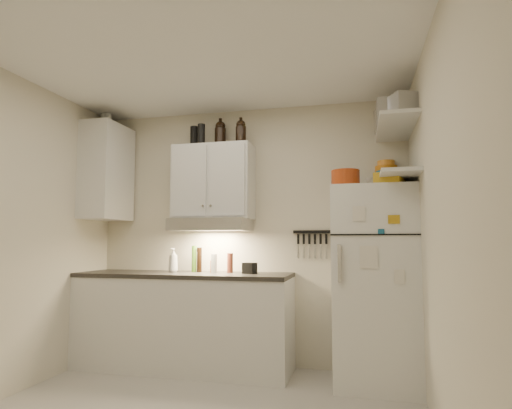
# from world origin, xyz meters

# --- Properties ---
(ceiling) EXTENTS (3.20, 3.00, 0.02)m
(ceiling) POSITION_xyz_m (0.00, 0.00, 2.61)
(ceiling) COLOR white
(ceiling) RESTS_ON ground
(back_wall) EXTENTS (3.20, 0.02, 2.60)m
(back_wall) POSITION_xyz_m (0.00, 1.51, 1.30)
(back_wall) COLOR beige
(back_wall) RESTS_ON ground
(right_wall) EXTENTS (0.02, 3.00, 2.60)m
(right_wall) POSITION_xyz_m (1.61, 0.00, 1.30)
(right_wall) COLOR beige
(right_wall) RESTS_ON ground
(base_cabinet) EXTENTS (2.10, 0.60, 0.88)m
(base_cabinet) POSITION_xyz_m (-0.55, 1.20, 0.44)
(base_cabinet) COLOR silver
(base_cabinet) RESTS_ON floor
(countertop) EXTENTS (2.10, 0.62, 0.04)m
(countertop) POSITION_xyz_m (-0.55, 1.20, 0.90)
(countertop) COLOR #2A2724
(countertop) RESTS_ON base_cabinet
(upper_cabinet) EXTENTS (0.80, 0.33, 0.75)m
(upper_cabinet) POSITION_xyz_m (-0.30, 1.33, 1.83)
(upper_cabinet) COLOR silver
(upper_cabinet) RESTS_ON back_wall
(side_cabinet) EXTENTS (0.33, 0.55, 1.00)m
(side_cabinet) POSITION_xyz_m (-1.44, 1.20, 1.95)
(side_cabinet) COLOR silver
(side_cabinet) RESTS_ON left_wall
(range_hood) EXTENTS (0.76, 0.46, 0.12)m
(range_hood) POSITION_xyz_m (-0.30, 1.27, 1.39)
(range_hood) COLOR silver
(range_hood) RESTS_ON back_wall
(fridge) EXTENTS (0.70, 0.68, 1.70)m
(fridge) POSITION_xyz_m (1.25, 1.16, 0.85)
(fridge) COLOR white
(fridge) RESTS_ON floor
(shelf_hi) EXTENTS (0.30, 0.95, 0.03)m
(shelf_hi) POSITION_xyz_m (1.45, 1.02, 2.20)
(shelf_hi) COLOR silver
(shelf_hi) RESTS_ON right_wall
(shelf_lo) EXTENTS (0.30, 0.95, 0.03)m
(shelf_lo) POSITION_xyz_m (1.45, 1.02, 1.76)
(shelf_lo) COLOR silver
(shelf_lo) RESTS_ON right_wall
(knife_strip) EXTENTS (0.42, 0.02, 0.03)m
(knife_strip) POSITION_xyz_m (0.70, 1.49, 1.32)
(knife_strip) COLOR black
(knife_strip) RESTS_ON back_wall
(dutch_oven) EXTENTS (0.25, 0.25, 0.14)m
(dutch_oven) POSITION_xyz_m (1.02, 1.02, 1.77)
(dutch_oven) COLOR #A33813
(dutch_oven) RESTS_ON fridge
(book_stack) EXTENTS (0.27, 0.31, 0.09)m
(book_stack) POSITION_xyz_m (1.39, 0.95, 1.74)
(book_stack) COLOR #B98B17
(book_stack) RESTS_ON fridge
(spice_jar) EXTENTS (0.06, 0.06, 0.09)m
(spice_jar) POSITION_xyz_m (1.23, 1.17, 1.75)
(spice_jar) COLOR silver
(spice_jar) RESTS_ON fridge
(stock_pot) EXTENTS (0.33, 0.33, 0.20)m
(stock_pot) POSITION_xyz_m (1.42, 1.25, 2.32)
(stock_pot) COLOR silver
(stock_pot) RESTS_ON shelf_hi
(tin_a) EXTENTS (0.20, 0.18, 0.19)m
(tin_a) POSITION_xyz_m (1.39, 0.90, 2.31)
(tin_a) COLOR #AAAAAD
(tin_a) RESTS_ON shelf_hi
(tin_b) EXTENTS (0.23, 0.23, 0.17)m
(tin_b) POSITION_xyz_m (1.49, 0.74, 2.30)
(tin_b) COLOR #AAAAAD
(tin_b) RESTS_ON shelf_hi
(bowl_teal) EXTENTS (0.26, 0.26, 0.10)m
(bowl_teal) POSITION_xyz_m (1.42, 1.39, 1.83)
(bowl_teal) COLOR #175B80
(bowl_teal) RESTS_ON shelf_lo
(bowl_orange) EXTENTS (0.21, 0.21, 0.06)m
(bowl_orange) POSITION_xyz_m (1.39, 1.48, 1.91)
(bowl_orange) COLOR orange
(bowl_orange) RESTS_ON bowl_teal
(bowl_yellow) EXTENTS (0.16, 0.16, 0.05)m
(bowl_yellow) POSITION_xyz_m (1.39, 1.48, 1.97)
(bowl_yellow) COLOR orange
(bowl_yellow) RESTS_ON bowl_orange
(plates) EXTENTS (0.28, 0.28, 0.06)m
(plates) POSITION_xyz_m (1.48, 1.01, 1.80)
(plates) COLOR #175B80
(plates) RESTS_ON shelf_lo
(growler_a) EXTENTS (0.15, 0.15, 0.28)m
(growler_a) POSITION_xyz_m (-0.25, 1.38, 2.34)
(growler_a) COLOR black
(growler_a) RESTS_ON upper_cabinet
(growler_b) EXTENTS (0.11, 0.11, 0.25)m
(growler_b) POSITION_xyz_m (-0.01, 1.31, 2.32)
(growler_b) COLOR black
(growler_b) RESTS_ON upper_cabinet
(thermos_a) EXTENTS (0.08, 0.08, 0.22)m
(thermos_a) POSITION_xyz_m (-0.41, 1.27, 2.31)
(thermos_a) COLOR black
(thermos_a) RESTS_ON upper_cabinet
(thermos_b) EXTENTS (0.11, 0.11, 0.24)m
(thermos_b) POSITION_xyz_m (-0.55, 1.41, 2.32)
(thermos_b) COLOR black
(thermos_b) RESTS_ON upper_cabinet
(side_jar) EXTENTS (0.14, 0.14, 0.15)m
(side_jar) POSITION_xyz_m (-1.50, 1.26, 2.52)
(side_jar) COLOR silver
(side_jar) RESTS_ON side_cabinet
(soap_bottle) EXTENTS (0.12, 0.12, 0.27)m
(soap_bottle) POSITION_xyz_m (-0.69, 1.25, 1.05)
(soap_bottle) COLOR silver
(soap_bottle) RESTS_ON countertop
(pepper_mill) EXTENTS (0.08, 0.08, 0.19)m
(pepper_mill) POSITION_xyz_m (-0.11, 1.30, 1.02)
(pepper_mill) COLOR brown
(pepper_mill) RESTS_ON countertop
(oil_bottle) EXTENTS (0.06, 0.06, 0.26)m
(oil_bottle) POSITION_xyz_m (-0.50, 1.33, 1.05)
(oil_bottle) COLOR #406F1B
(oil_bottle) RESTS_ON countertop
(vinegar_bottle) EXTENTS (0.06, 0.06, 0.25)m
(vinegar_bottle) POSITION_xyz_m (-0.44, 1.32, 1.04)
(vinegar_bottle) COLOR black
(vinegar_bottle) RESTS_ON countertop
(clear_bottle) EXTENTS (0.08, 0.08, 0.18)m
(clear_bottle) POSITION_xyz_m (-0.26, 1.26, 1.01)
(clear_bottle) COLOR silver
(clear_bottle) RESTS_ON countertop
(red_jar) EXTENTS (0.06, 0.06, 0.12)m
(red_jar) POSITION_xyz_m (-0.27, 1.27, 0.98)
(red_jar) COLOR #A33813
(red_jar) RESTS_ON countertop
(caddy) EXTENTS (0.15, 0.13, 0.10)m
(caddy) POSITION_xyz_m (0.11, 1.23, 0.97)
(caddy) COLOR black
(caddy) RESTS_ON countertop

